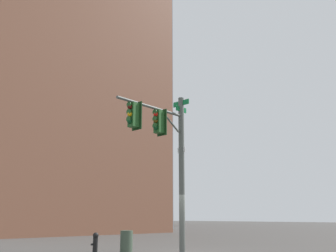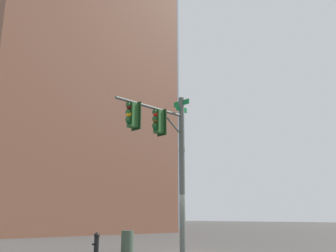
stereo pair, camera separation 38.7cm
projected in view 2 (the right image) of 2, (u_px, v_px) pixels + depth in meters
name	position (u px, v px, depth m)	size (l,w,h in m)	color
signal_pole_assembly	(167.00, 147.00, 15.96)	(4.18, 0.97, 6.98)	#4C514C
fire_hydrant	(97.00, 241.00, 16.55)	(0.34, 0.26, 0.87)	black
litter_bin	(127.00, 241.00, 16.59)	(0.56, 0.56, 0.95)	#384738
building_brick_nearside	(68.00, 21.00, 43.88)	(19.03, 17.87, 48.75)	brown
building_brick_midblock	(82.00, 115.00, 62.38)	(16.43, 16.20, 36.68)	brown
building_brick_farside	(103.00, 141.00, 76.95)	(23.12, 17.78, 33.90)	brown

